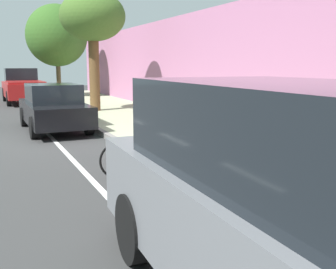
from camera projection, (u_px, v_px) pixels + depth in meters
ground at (47, 138)px, 11.93m from camera, size 62.16×62.16×0.00m
sidewalk at (162, 127)px, 13.45m from camera, size 4.15×38.85×0.16m
curb_edge at (99, 131)px, 12.57m from camera, size 0.16×38.85×0.16m
lane_stripe_bike_edge at (51, 137)px, 11.98m from camera, size 0.12×38.85×0.01m
building_facade at (223, 67)px, 14.06m from camera, size 0.50×38.85×4.12m
parked_suv_grey_nearest at (291, 203)px, 3.24m from camera, size 2.11×4.77×1.99m
parked_sedan_black_second at (54, 108)px, 13.16m from camera, size 1.88×4.42×1.52m
parked_pickup_red_mid at (23, 87)px, 22.87m from camera, size 2.08×5.33×1.95m
bicycle_at_curb at (144, 157)px, 7.74m from camera, size 1.73×0.46×0.75m
cyclist_with_backpack at (164, 123)px, 7.31m from camera, size 0.44×0.62×1.77m
street_tree_far_end at (93, 18)px, 16.98m from camera, size 2.77×2.77×5.06m
street_tree_corner at (57, 36)px, 25.25m from camera, size 3.80×3.80×5.73m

